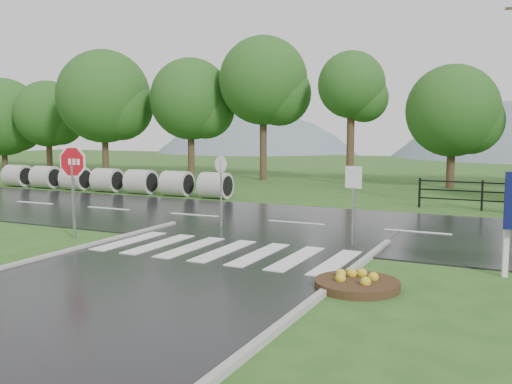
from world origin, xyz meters
The scene contains 10 objects.
ground centered at (0.00, 0.00, 0.00)m, with size 120.00×120.00×0.00m, color #2A551C.
main_road centered at (0.00, 10.00, 0.00)m, with size 90.00×8.00×0.04m, color black.
crosswalk centered at (0.00, 5.00, 0.06)m, with size 6.50×2.80×0.02m.
hills centered at (3.49, 65.00, -15.54)m, with size 102.00×48.00×48.00m.
treeline centered at (1.00, 24.00, 0.00)m, with size 83.20×5.20×10.00m.
culvert_pipes centered at (-12.28, 15.00, 0.60)m, with size 13.90×1.20×1.20m.
stop_sign centered at (-4.82, 4.78, 1.99)m, with size 1.28×0.08×2.88m.
flower_bed centered at (4.00, 3.25, 0.13)m, with size 1.70×1.70×0.34m.
reg_sign_small centered at (2.76, 7.21, 1.55)m, with size 0.48×0.12×2.19m.
reg_sign_round centered at (-1.88, 8.22, 1.46)m, with size 0.52×0.19×2.32m.
Camera 1 is at (7.00, -7.61, 3.17)m, focal length 40.00 mm.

